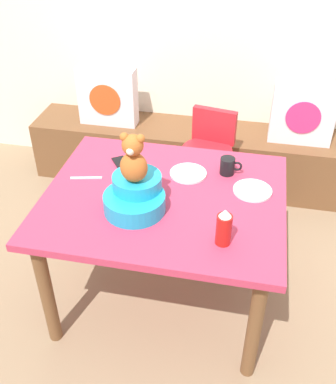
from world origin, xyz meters
name	(u,v)px	position (x,y,z in m)	size (l,w,h in m)	color
ground_plane	(165,294)	(0.00, 0.00, 0.00)	(8.00, 8.00, 0.00)	#8C7256
back_wall	(209,6)	(0.00, 1.53, 1.30)	(4.40, 0.10, 2.60)	silver
window_bench	(198,155)	(0.00, 1.26, 0.23)	(2.60, 0.44, 0.46)	brown
pillow_floral_left	(108,96)	(-0.70, 1.24, 0.68)	(0.44, 0.15, 0.44)	silver
pillow_floral_right	(303,113)	(0.74, 1.24, 0.68)	(0.44, 0.15, 0.44)	silver
dining_table	(164,211)	(0.00, 0.00, 0.64)	(1.22, 1.01, 0.74)	#B73351
highchair	(207,153)	(0.12, 0.82, 0.52)	(0.38, 0.49, 0.79)	red
infant_seat_teal	(135,196)	(-0.11, -0.13, 0.81)	(0.30, 0.33, 0.16)	#1C9DCA
teddy_bear	(133,159)	(-0.11, -0.13, 1.02)	(0.13, 0.12, 0.25)	#B35D26
ketchup_bottle	(224,228)	(0.33, -0.29, 0.83)	(0.07, 0.07, 0.18)	red
coffee_mug	(228,166)	(0.30, 0.27, 0.79)	(0.12, 0.08, 0.09)	black
dinner_plate_near	(188,173)	(0.09, 0.22, 0.75)	(0.20, 0.20, 0.01)	white
dinner_plate_far	(252,190)	(0.44, 0.13, 0.75)	(0.20, 0.20, 0.01)	white
cell_phone	(121,163)	(-0.30, 0.24, 0.74)	(0.07, 0.14, 0.01)	black
table_fork	(86,178)	(-0.44, 0.07, 0.74)	(0.02, 0.17, 0.01)	silver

